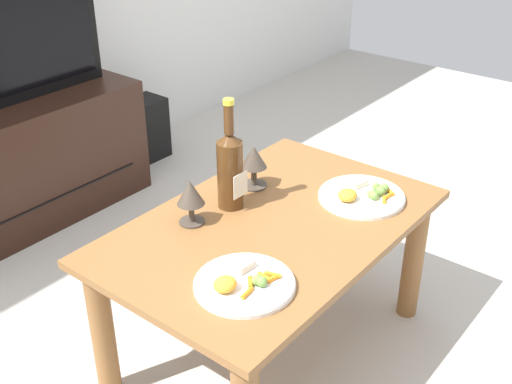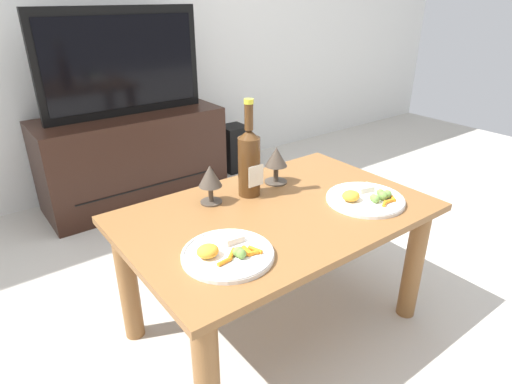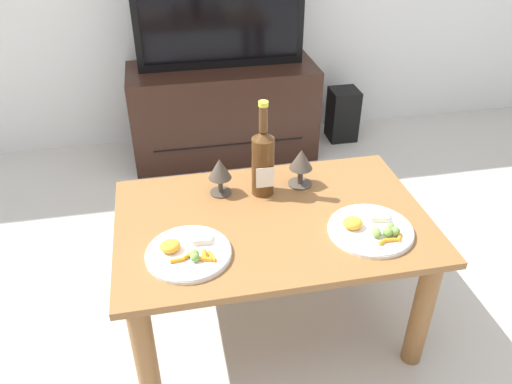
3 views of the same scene
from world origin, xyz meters
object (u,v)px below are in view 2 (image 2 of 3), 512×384
dinner_plate_right (365,198)px  dinner_plate_left (227,253)px  wine_bottle (249,160)px  goblet_left (210,178)px  tv_stand (134,158)px  dining_table (277,235)px  tv_screen (121,62)px  goblet_right (276,159)px  floor_speaker (234,148)px

dinner_plate_right → dinner_plate_left: bearing=179.9°
wine_bottle → goblet_left: (-0.15, 0.02, -0.04)m
goblet_left → tv_stand: bearing=81.6°
goblet_left → dinner_plate_left: size_ratio=0.54×
dining_table → dinner_plate_left: bearing=-155.3°
tv_screen → goblet_right: size_ratio=6.30×
wine_bottle → dinner_plate_right: 0.44m
floor_speaker → wine_bottle: 1.56m
tv_stand → tv_screen: 0.56m
dining_table → floor_speaker: bearing=61.1°
dinner_plate_right → dining_table: bearing=155.0°
tv_screen → wine_bottle: (-0.03, -1.21, -0.19)m
dining_table → goblet_left: 0.31m
goblet_left → floor_speaker: bearing=52.9°
dining_table → tv_screen: 1.44m
tv_stand → dinner_plate_right: (0.27, -1.51, 0.24)m
wine_bottle → dinner_plate_right: (0.29, -0.30, -0.12)m
tv_stand → dinner_plate_left: bearing=-102.0°
goblet_left → goblet_right: (0.30, 0.00, 0.00)m
tv_stand → wine_bottle: bearing=-91.3°
wine_bottle → dinner_plate_left: bearing=-134.6°
tv_screen → goblet_right: tv_screen is taller
goblet_right → tv_stand: bearing=95.8°
tv_stand → wine_bottle: 1.27m
tv_stand → goblet_left: 1.24m
tv_screen → dinner_plate_right: (0.27, -1.51, -0.32)m
tv_screen → wine_bottle: 1.23m
floor_speaker → wine_bottle: size_ratio=0.92×
tv_stand → dinner_plate_right: 1.55m
dining_table → tv_screen: bearing=88.9°
tv_stand → floor_speaker: bearing=3.6°
wine_bottle → goblet_left: size_ratio=2.50×
dinner_plate_left → dinner_plate_right: bearing=-0.1°
wine_bottle → goblet_right: wine_bottle is taller
goblet_right → dinner_plate_right: bearing=-65.5°
goblet_left → dinner_plate_left: (-0.14, -0.32, -0.08)m
tv_stand → dinner_plate_right: size_ratio=3.83×
tv_screen → dinner_plate_left: tv_screen is taller
dining_table → dinner_plate_right: size_ratio=3.79×
tv_screen → floor_speaker: (0.76, 0.05, -0.66)m
wine_bottle → dinner_plate_right: wine_bottle is taller
dining_table → goblet_right: goblet_right is taller
dining_table → tv_screen: tv_screen is taller
tv_screen → goblet_left: (-0.18, -1.18, -0.24)m
wine_bottle → floor_speaker: bearing=58.1°
goblet_right → dinner_plate_left: (-0.44, -0.32, -0.08)m
tv_stand → dinner_plate_left: (-0.32, -1.51, 0.24)m
floor_speaker → tv_screen: bearing=-175.9°
wine_bottle → dinner_plate_left: wine_bottle is taller
tv_screen → dinner_plate_left: size_ratio=3.46×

